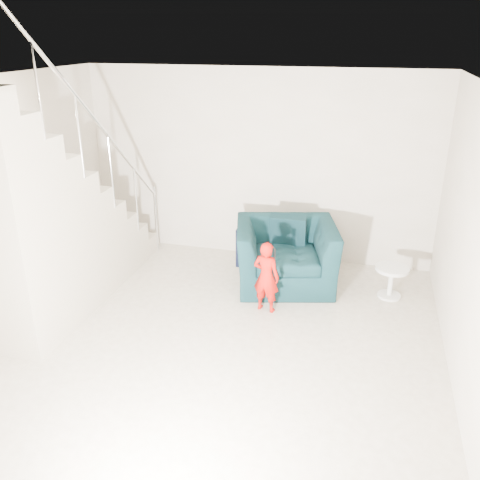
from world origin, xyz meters
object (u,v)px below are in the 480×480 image
armchair (286,254)px  toddler (266,277)px  side_table (391,277)px  staircase (46,235)px

armchair → toddler: (-0.10, -0.76, 0.03)m
side_table → staircase: staircase is taller
armchair → staircase: bearing=-166.9°
toddler → staircase: 2.60m
staircase → armchair: bearing=27.4°
side_table → armchair: bearing=178.0°
toddler → side_table: size_ratio=2.14×
toddler → armchair: bearing=-86.0°
toddler → side_table: 1.63m
armchair → side_table: 1.36m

